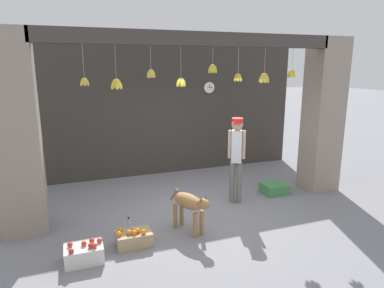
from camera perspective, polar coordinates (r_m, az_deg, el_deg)
ground_plane at (r=6.65m, az=1.18°, el=-11.32°), size 60.00×60.00×0.00m
shop_back_wall at (r=8.65m, az=-5.21°, el=5.77°), size 7.30×0.12×3.30m
shop_pillar_left at (r=6.08m, az=-27.24°, el=1.24°), size 0.70×0.60×3.30m
shop_pillar_right at (r=7.97m, az=20.97°, el=4.33°), size 0.70×0.60×3.30m
storefront_awning at (r=6.18m, az=1.16°, el=16.64°), size 5.40×0.29×0.96m
dog at (r=5.74m, az=-0.37°, el=-9.97°), size 0.52×0.87×0.72m
shopkeeper at (r=6.81m, az=7.42°, el=-1.53°), size 0.32×0.32×1.74m
fruit_crate_oranges at (r=5.59m, az=-9.68°, el=-15.19°), size 0.54×0.36×0.29m
fruit_crate_apples at (r=5.33m, az=-17.54°, el=-16.97°), size 0.53×0.38×0.31m
produce_box_green at (r=7.72m, az=13.51°, el=-7.24°), size 0.51×0.43×0.23m
water_bottle at (r=5.99m, az=-10.47°, el=-13.14°), size 0.07×0.07×0.26m
wall_clock at (r=8.94m, az=2.88°, el=9.38°), size 0.30×0.03×0.30m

